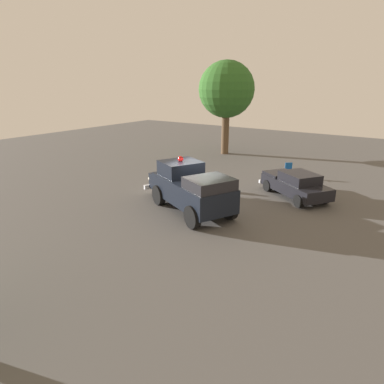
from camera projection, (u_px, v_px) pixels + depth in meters
The scene contains 8 objects.
ground_plane at pixel (198, 206), 17.43m from camera, with size 60.00×60.00×0.00m, color #514F4C.
vintage_fire_truck at pixel (190, 187), 16.58m from camera, with size 4.51×6.31×2.59m.
classic_hot_rod at pixel (295, 184), 18.66m from camera, with size 4.00×4.64×1.46m.
lawn_chair_near_truck at pixel (190, 179), 20.21m from camera, with size 0.69×0.68×1.02m.
lawn_chair_by_car at pixel (289, 169), 22.43m from camera, with size 0.69×0.69×1.02m.
lawn_chair_spare at pixel (225, 187), 18.66m from camera, with size 0.69×0.69×1.02m.
spectator_seated at pixel (190, 178), 20.05m from camera, with size 0.65×0.61×1.29m.
oak_tree_right at pixel (227, 90), 28.54m from camera, with size 4.78×4.78×7.95m.
Camera 1 is at (13.62, 9.01, 6.16)m, focal length 31.34 mm.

